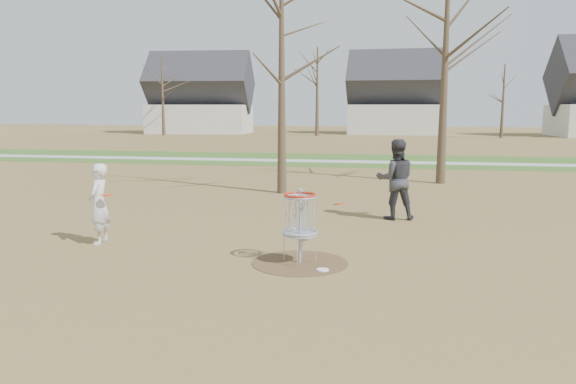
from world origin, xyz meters
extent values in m
plane|color=brown|center=(0.00, 0.00, 0.00)|extent=(160.00, 160.00, 0.00)
cube|color=#2D5119|center=(0.00, 21.00, 0.01)|extent=(160.00, 8.00, 0.01)
cube|color=#9E9E99|center=(0.00, 20.00, 0.01)|extent=(160.00, 1.50, 0.01)
cylinder|color=#47331E|center=(0.00, 0.00, 0.01)|extent=(1.80, 1.80, 0.01)
imported|color=silver|center=(-4.40, 0.73, 0.85)|extent=(0.48, 0.67, 1.71)
imported|color=#333438|center=(1.75, 4.59, 1.03)|extent=(1.12, 0.94, 2.07)
cylinder|color=white|center=(0.48, -0.43, 0.02)|extent=(0.22, 0.22, 0.02)
cylinder|color=#FF2B0D|center=(0.59, 1.45, 0.88)|extent=(0.23, 0.22, 0.09)
cylinder|color=red|center=(-4.12, 0.56, 1.08)|extent=(0.22, 0.22, 0.02)
cylinder|color=#9EA3AD|center=(0.00, 0.00, 0.68)|extent=(0.05, 0.05, 1.35)
cylinder|color=#9EA3AD|center=(0.00, 0.00, 0.55)|extent=(0.64, 0.64, 0.04)
torus|color=#9EA3AD|center=(0.00, 0.00, 1.25)|extent=(0.60, 0.60, 0.04)
torus|color=red|center=(0.00, 0.00, 1.28)|extent=(0.60, 0.60, 0.04)
cone|color=#382B1E|center=(-2.00, 8.50, 3.75)|extent=(0.32, 0.32, 7.50)
cone|color=#382B1E|center=(3.50, 12.00, 4.25)|extent=(0.36, 0.36, 8.50)
cone|color=#382B1E|center=(-22.00, 46.00, 4.00)|extent=(0.36, 0.36, 8.00)
cone|color=#382B1E|center=(-6.00, 48.00, 4.50)|extent=(0.40, 0.40, 9.00)
cone|color=#382B1E|center=(12.00, 47.00, 3.50)|extent=(0.32, 0.32, 7.00)
cube|color=silver|center=(-20.00, 52.00, 1.60)|extent=(11.46, 7.75, 3.20)
pyramid|color=#2D2D33|center=(-20.00, 52.00, 4.98)|extent=(12.01, 7.79, 3.55)
cube|color=silver|center=(2.00, 54.00, 1.60)|extent=(10.24, 7.34, 3.20)
pyramid|color=#2D2D33|center=(2.00, 54.00, 4.98)|extent=(10.74, 7.36, 3.55)
camera|label=1|loc=(1.61, -9.98, 2.85)|focal=35.00mm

